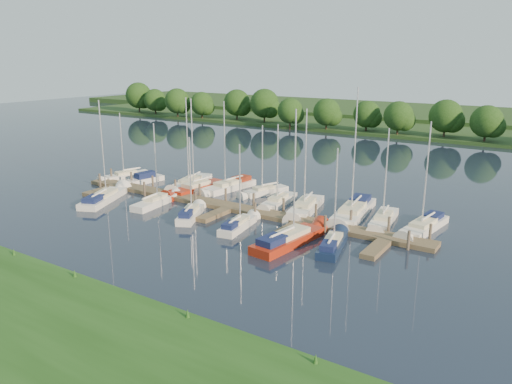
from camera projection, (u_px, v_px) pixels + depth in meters
The scene contains 24 objects.
ground at pixel (179, 232), 43.40m from camera, with size 260.00×260.00×0.00m, color #17202F.
near_bank at pixel (3, 303), 30.39m from camera, with size 90.00×10.00×0.50m, color #1C4313.
dock at pixel (228, 209), 49.27m from camera, with size 40.00×6.00×0.40m.
mooring_pilings at pixel (235, 202), 50.07m from camera, with size 38.24×2.84×2.00m.
far_shore at pixel (419, 128), 104.03m from camera, with size 180.00×30.00×0.60m, color #223C17.
distant_hill at pixel (447, 114), 124.16m from camera, with size 220.00×40.00×1.40m, color #2A4B20.
treeline at pixel (385, 114), 94.27m from camera, with size 145.06×9.95×8.16m.
sailboat_n_0 at pixel (126, 177), 62.15m from camera, with size 3.13×6.65×8.54m.
motorboat at pixel (144, 180), 60.22m from camera, with size 2.35×5.30×1.57m.
sailboat_n_2 at pixel (190, 184), 58.79m from camera, with size 3.57×8.58×10.67m.
sailboat_n_3 at pixel (196, 190), 56.04m from camera, with size 2.77×8.54×10.84m.
sailboat_n_4 at pixel (228, 187), 56.88m from camera, with size 2.97×8.28×10.46m.
sailboat_n_5 at pixel (264, 192), 55.10m from camera, with size 3.31×6.14×8.02m.
sailboat_n_6 at pixel (278, 202), 51.24m from camera, with size 2.16×6.78×8.69m.
sailboat_n_7 at pixel (305, 209), 49.01m from camera, with size 3.29×8.26×10.52m.
sailboat_n_8 at pixel (353, 213), 47.63m from camera, with size 3.44×10.13×12.62m.
sailboat_n_9 at pixel (383, 221), 45.53m from camera, with size 2.55×7.20×9.08m.
sailboat_n_10 at pixel (423, 227), 43.68m from camera, with size 2.72×7.96×9.93m.
sailboat_s_0 at pixel (105, 198), 52.76m from camera, with size 4.68×8.52×10.85m.
sailboat_s_1 at pixel (156, 202), 51.26m from camera, with size 2.23×6.81×8.72m.
sailboat_s_2 at pixel (191, 214), 47.14m from camera, with size 3.58×5.96×8.01m.
sailboat_s_3 at pixel (238, 225), 44.17m from camera, with size 2.21×6.12×7.84m.
sailboat_s_4 at pixel (290, 240), 40.65m from camera, with size 3.03×8.97×11.30m.
sailboat_s_5 at pixel (333, 244), 39.67m from camera, with size 2.75×6.54×8.35m.
Camera 1 is at (27.93, -30.69, 14.81)m, focal length 35.00 mm.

